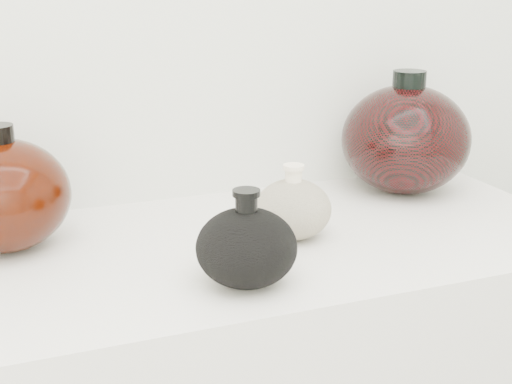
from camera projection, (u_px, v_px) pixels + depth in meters
name	position (u px, v px, depth m)	size (l,w,h in m)	color
black_gourd_vase	(247.00, 247.00, 0.95)	(0.17, 0.17, 0.13)	black
cream_gourd_vase	(293.00, 208.00, 1.12)	(0.12, 0.12, 0.12)	beige
left_round_pot	(3.00, 195.00, 1.06)	(0.23, 0.23, 0.19)	black
right_round_pot	(406.00, 139.00, 1.33)	(0.28, 0.28, 0.23)	black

